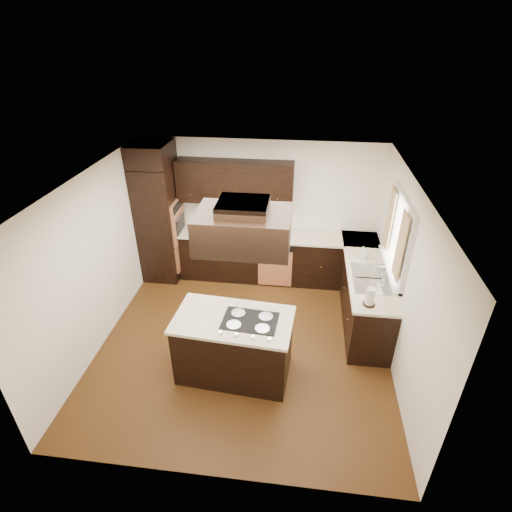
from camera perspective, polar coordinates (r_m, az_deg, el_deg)
name	(u,v)px	position (r m, az deg, el deg)	size (l,w,h in m)	color
floor	(245,342)	(6.17, -1.64, -12.12)	(4.20, 4.20, 0.02)	brown
ceiling	(242,182)	(4.84, -2.08, 10.46)	(4.20, 4.20, 0.02)	white
wall_back	(261,209)	(7.25, 0.69, 6.73)	(4.20, 0.02, 2.50)	white
wall_front	(208,397)	(3.83, -6.88, -19.33)	(4.20, 0.02, 2.50)	white
wall_left	(95,261)	(6.06, -21.98, -0.73)	(0.02, 4.20, 2.50)	white
wall_right	(404,282)	(5.53, 20.38, -3.53)	(0.02, 4.20, 2.50)	white
oven_column	(160,223)	(7.37, -13.59, 4.62)	(0.65, 0.75, 2.12)	black
wall_oven_face	(178,221)	(7.23, -11.03, 4.95)	(0.05, 0.62, 0.78)	#C5784D
base_cabinets_back	(261,256)	(7.34, 0.65, -0.05)	(2.93, 0.60, 0.88)	black
base_cabinets_right	(364,291)	(6.64, 15.12, -4.91)	(0.60, 2.40, 0.88)	black
countertop_back	(261,235)	(7.11, 0.66, 3.09)	(2.93, 0.63, 0.04)	beige
countertop_right	(367,267)	(6.39, 15.53, -1.52)	(0.63, 2.40, 0.04)	beige
upper_cabinets	(235,182)	(6.94, -3.05, 10.55)	(2.00, 0.34, 0.72)	black
dishwasher_front	(275,268)	(7.09, 2.73, -1.70)	(0.60, 0.05, 0.72)	#C5784D
window_frame	(399,235)	(5.79, 19.70, 2.81)	(0.06, 1.32, 1.12)	silver
window_pane	(401,235)	(5.79, 19.97, 2.79)	(0.00, 1.20, 1.00)	white
curtain_left	(401,247)	(5.39, 19.95, 1.28)	(0.02, 0.34, 0.90)	beige
curtain_right	(390,219)	(6.12, 18.55, 5.07)	(0.02, 0.34, 0.90)	beige
sink_rim	(371,278)	(6.08, 16.06, -3.07)	(0.52, 0.84, 0.01)	silver
island	(234,347)	(5.43, -3.15, -12.86)	(1.45, 0.79, 0.88)	black
island_top	(233,320)	(5.13, -3.29, -9.11)	(1.51, 0.85, 0.04)	beige
cooktop	(250,321)	(5.07, -0.86, -9.22)	(0.69, 0.46, 0.01)	black
range_hood	(243,230)	(4.46, -1.82, 3.78)	(1.05, 0.72, 0.42)	black
hood_duct	(243,207)	(4.35, -1.88, 7.02)	(0.55, 0.50, 0.13)	black
blender_base	(216,230)	(7.13, -5.75, 3.65)	(0.15, 0.15, 0.10)	silver
blender_pitcher	(215,221)	(7.05, -5.83, 4.96)	(0.13, 0.13, 0.26)	silver
spice_rack	(234,225)	(7.10, -3.19, 4.47)	(0.34, 0.09, 0.28)	black
mixing_bowl	(197,230)	(7.25, -8.41, 3.75)	(0.24, 0.24, 0.06)	silver
soap_bottle	(363,253)	(6.50, 14.99, 0.46)	(0.10, 0.10, 0.22)	silver
paper_towel	(370,297)	(5.46, 15.99, -5.65)	(0.12, 0.12, 0.26)	silver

